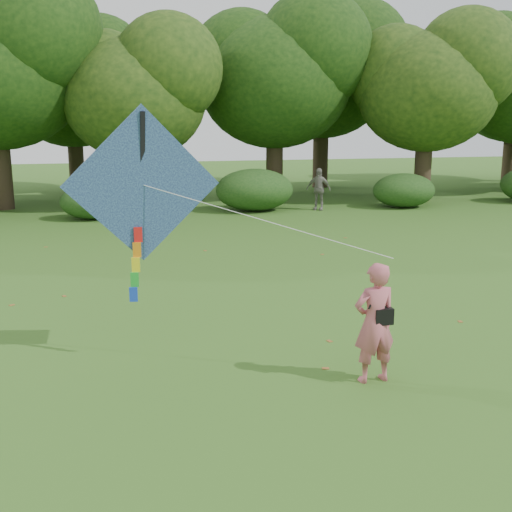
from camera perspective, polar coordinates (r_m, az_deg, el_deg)
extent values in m
plane|color=#265114|center=(11.30, 5.61, -9.43)|extent=(100.00, 100.00, 0.00)
imported|color=#C05A67|center=(10.36, 10.49, -5.87)|extent=(0.76, 0.54, 1.96)
imported|color=gray|center=(29.10, 5.58, 5.94)|extent=(1.18, 0.99, 1.89)
cube|color=black|center=(10.35, 11.20, -5.24)|extent=(0.30, 0.20, 0.26)
cylinder|color=black|center=(10.18, 10.69, -3.29)|extent=(0.33, 0.14, 0.47)
cube|color=#2932B2|center=(10.86, -10.07, 6.26)|extent=(2.62, 0.32, 2.62)
cube|color=black|center=(10.89, -10.08, 6.27)|extent=(0.16, 0.42, 2.39)
cylinder|color=white|center=(10.29, 0.68, 3.19)|extent=(3.70, 1.86, 1.05)
cube|color=red|center=(10.99, -10.43, 1.88)|extent=(0.14, 0.06, 0.26)
cube|color=orange|center=(11.04, -10.54, 0.55)|extent=(0.14, 0.06, 0.26)
cube|color=yellow|center=(11.09, -10.64, -0.78)|extent=(0.14, 0.06, 0.26)
cube|color=green|center=(11.15, -10.74, -2.08)|extent=(0.14, 0.06, 0.26)
cube|color=blue|center=(11.22, -10.84, -3.38)|extent=(0.14, 0.06, 0.26)
cylinder|color=#3A2D1E|center=(31.33, -21.70, 7.39)|extent=(0.88, 0.88, 3.85)
cylinder|color=#3A2D1E|center=(30.06, -10.46, 7.21)|extent=(0.80, 0.80, 3.15)
ellipsoid|color=#1E3F11|center=(29.95, -10.72, 13.57)|extent=(6.40, 6.40, 5.44)
cylinder|color=#3A2D1E|center=(33.09, 1.65, 8.32)|extent=(0.86, 0.86, 3.67)
ellipsoid|color=#1E3F11|center=(33.04, 1.70, 15.13)|extent=(7.60, 7.60, 6.46)
cylinder|color=#3A2D1E|center=(33.31, 14.62, 7.75)|extent=(0.83, 0.83, 3.43)
ellipsoid|color=#1E3F11|center=(33.23, 14.96, 13.91)|extent=(6.80, 6.80, 5.78)
cylinder|color=#3A2D1E|center=(37.52, -15.69, 8.22)|extent=(0.84, 0.84, 3.50)
ellipsoid|color=#1E3F11|center=(37.46, -16.03, 13.83)|extent=(7.00, 7.00, 5.95)
cylinder|color=#3A2D1E|center=(38.54, 5.75, 9.10)|extent=(0.90, 0.90, 4.02)
ellipsoid|color=#1E3F11|center=(38.53, 5.89, 15.29)|extent=(7.80, 7.80, 6.63)
cylinder|color=#3A2D1E|center=(44.89, 21.62, 8.47)|extent=(0.85, 0.85, 3.57)
ellipsoid|color=#264919|center=(27.24, -14.29, 4.68)|extent=(2.66, 2.09, 1.42)
ellipsoid|color=#264919|center=(28.73, -0.14, 5.90)|extent=(3.50, 2.75, 1.88)
ellipsoid|color=#264919|center=(30.63, 13.01, 5.71)|extent=(2.94, 2.31, 1.58)
cube|color=brown|center=(11.06, 6.21, -9.90)|extent=(0.13, 0.10, 0.01)
cube|color=brown|center=(20.32, -4.54, 0.48)|extent=(0.11, 0.14, 0.01)
cube|color=brown|center=(22.61, 7.95, 1.61)|extent=(0.14, 0.14, 0.01)
cube|color=brown|center=(15.50, -20.88, -4.10)|extent=(0.14, 0.13, 0.01)
cube|color=brown|center=(12.33, 6.55, -7.52)|extent=(0.11, 0.14, 0.01)
cube|color=brown|center=(21.92, -18.19, 0.77)|extent=(0.14, 0.11, 0.01)
cube|color=brown|center=(14.02, 17.70, -5.57)|extent=(0.10, 0.13, 0.01)
cube|color=brown|center=(15.86, -16.68, -3.43)|extent=(0.12, 0.14, 0.01)
cube|color=brown|center=(19.82, 5.91, 0.14)|extent=(0.14, 0.14, 0.01)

